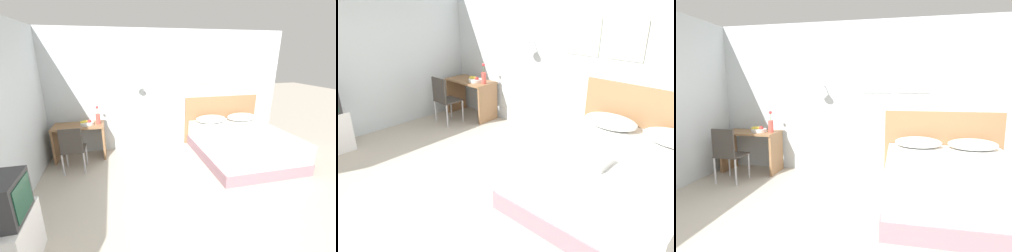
# 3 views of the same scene
# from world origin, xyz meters

# --- Properties ---
(ground_plane) EXTENTS (24.00, 24.00, 0.00)m
(ground_plane) POSITION_xyz_m (0.00, 0.00, 0.00)
(ground_plane) COLOR #B2A899
(wall_back) EXTENTS (5.84, 0.31, 2.65)m
(wall_back) POSITION_xyz_m (0.01, 2.85, 1.33)
(wall_back) COLOR silver
(wall_back) RESTS_ON ground_plane
(bed) EXTENTS (1.75, 2.04, 0.59)m
(bed) POSITION_xyz_m (1.46, 1.73, 0.29)
(bed) COLOR gray
(bed) RESTS_ON ground_plane
(headboard) EXTENTS (1.87, 0.06, 1.14)m
(headboard) POSITION_xyz_m (1.46, 2.79, 0.57)
(headboard) COLOR #8E6642
(headboard) RESTS_ON ground_plane
(pillow_left) EXTENTS (0.72, 0.45, 0.17)m
(pillow_left) POSITION_xyz_m (1.06, 2.48, 0.67)
(pillow_left) COLOR white
(pillow_left) RESTS_ON bed
(pillow_right) EXTENTS (0.72, 0.45, 0.17)m
(pillow_right) POSITION_xyz_m (1.86, 2.48, 0.67)
(pillow_right) COLOR white
(pillow_right) RESTS_ON bed
(folded_towel_near_foot) EXTENTS (0.28, 0.30, 0.06)m
(folded_towel_near_foot) POSITION_xyz_m (1.40, 1.43, 0.62)
(folded_towel_near_foot) COLOR white
(folded_towel_near_foot) RESTS_ON bed
(desk) EXTENTS (1.01, 0.51, 0.74)m
(desk) POSITION_xyz_m (-1.87, 2.51, 0.50)
(desk) COLOR #8E6642
(desk) RESTS_ON ground_plane
(desk_chair) EXTENTS (0.41, 0.41, 0.89)m
(desk_chair) POSITION_xyz_m (-1.92, 1.89, 0.52)
(desk_chair) COLOR #3D3833
(desk_chair) RESTS_ON ground_plane
(fruit_bowl) EXTENTS (0.27, 0.26, 0.11)m
(fruit_bowl) POSITION_xyz_m (-1.70, 2.49, 0.78)
(fruit_bowl) COLOR silver
(fruit_bowl) RESTS_ON desk
(flower_vase) EXTENTS (0.09, 0.09, 0.38)m
(flower_vase) POSITION_xyz_m (-1.47, 2.50, 0.87)
(flower_vase) COLOR #D14C42
(flower_vase) RESTS_ON desk
(tv_stand) EXTENTS (0.47, 0.66, 0.62)m
(tv_stand) POSITION_xyz_m (-2.26, -0.08, 0.31)
(tv_stand) COLOR white
(tv_stand) RESTS_ON ground_plane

